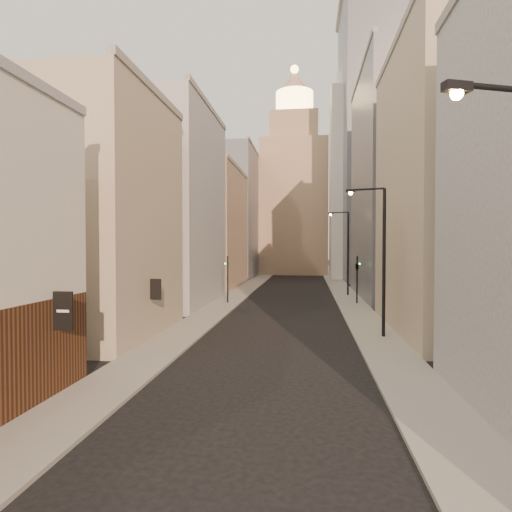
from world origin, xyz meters
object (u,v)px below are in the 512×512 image
(clock_tower, at_px, (294,192))
(white_tower, at_px, (353,176))
(traffic_light_right, at_px, (357,268))
(traffic_light_left, at_px, (228,270))
(streetlamp_mid, at_px, (380,252))
(streetlamp_far, at_px, (346,248))

(clock_tower, bearing_deg, white_tower, -51.84)
(clock_tower, xyz_separation_m, traffic_light_right, (8.01, -48.58, -13.82))
(white_tower, xyz_separation_m, traffic_light_left, (-16.29, -35.62, -15.10))
(clock_tower, bearing_deg, streetlamp_mid, -83.23)
(traffic_light_left, height_order, traffic_light_right, same)
(streetlamp_far, bearing_deg, traffic_light_left, -121.71)
(white_tower, distance_m, streetlamp_mid, 52.32)
(streetlamp_mid, bearing_deg, clock_tower, 112.20)
(streetlamp_mid, relative_size, traffic_light_right, 1.97)
(traffic_light_left, distance_m, traffic_light_right, 13.35)
(traffic_light_left, bearing_deg, clock_tower, -105.84)
(white_tower, xyz_separation_m, streetlamp_far, (-3.48, -27.16, -12.82))
(streetlamp_far, bearing_deg, white_tower, 107.58)
(clock_tower, xyz_separation_m, traffic_light_left, (-5.29, -49.62, -14.13))
(streetlamp_far, relative_size, traffic_light_right, 2.03)
(clock_tower, distance_m, streetlamp_mid, 66.13)
(white_tower, bearing_deg, traffic_light_right, -94.94)
(clock_tower, distance_m, traffic_light_right, 51.14)
(clock_tower, relative_size, streetlamp_far, 4.43)
(white_tower, relative_size, streetlamp_far, 4.10)
(traffic_light_left, bearing_deg, streetlamp_far, -156.34)
(streetlamp_mid, bearing_deg, streetlamp_far, 105.79)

